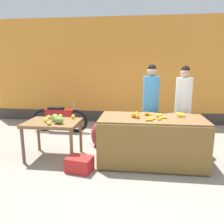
% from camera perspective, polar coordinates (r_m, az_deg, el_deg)
% --- Properties ---
extents(ground_plane, '(24.00, 24.00, 0.00)m').
position_cam_1_polar(ground_plane, '(4.37, 4.70, -12.74)').
color(ground_plane, gray).
extents(market_wall_back, '(9.57, 0.23, 3.30)m').
position_cam_1_polar(market_wall_back, '(7.03, 5.92, 10.29)').
color(market_wall_back, orange).
rests_on(market_wall_back, ground).
extents(fruit_stall_counter, '(1.93, 0.95, 0.89)m').
position_cam_1_polar(fruit_stall_counter, '(4.20, 10.29, -7.38)').
color(fruit_stall_counter, brown).
rests_on(fruit_stall_counter, ground).
extents(side_table_wooden, '(1.05, 0.76, 0.76)m').
position_cam_1_polar(side_table_wooden, '(4.46, -15.36, -3.59)').
color(side_table_wooden, brown).
rests_on(side_table_wooden, ground).
extents(banana_bunch_pile, '(0.75, 0.54, 0.07)m').
position_cam_1_polar(banana_bunch_pile, '(4.09, 13.40, -1.10)').
color(banana_bunch_pile, gold).
rests_on(banana_bunch_pile, fruit_stall_counter).
extents(orange_pile, '(0.33, 0.32, 0.09)m').
position_cam_1_polar(orange_pile, '(4.08, 6.75, -0.69)').
color(orange_pile, orange).
rests_on(orange_pile, fruit_stall_counter).
extents(mango_papaya_pile, '(0.62, 0.67, 0.14)m').
position_cam_1_polar(mango_papaya_pile, '(4.36, -14.46, -1.73)').
color(mango_papaya_pile, '#D8CD41').
rests_on(mango_papaya_pile, side_table_wooden).
extents(vendor_woman_blue_shirt, '(0.34, 0.34, 1.87)m').
position_cam_1_polar(vendor_woman_blue_shirt, '(4.77, 10.11, 1.15)').
color(vendor_woman_blue_shirt, '#33333D').
rests_on(vendor_woman_blue_shirt, ground).
extents(vendor_woman_white_shirt, '(0.34, 0.34, 1.84)m').
position_cam_1_polar(vendor_woman_white_shirt, '(4.88, 18.12, 0.83)').
color(vendor_woman_white_shirt, '#33333D').
rests_on(vendor_woman_white_shirt, ground).
extents(parked_motorcycle, '(1.60, 0.18, 0.88)m').
position_cam_1_polar(parked_motorcycle, '(6.24, -13.61, -1.51)').
color(parked_motorcycle, black).
rests_on(parked_motorcycle, ground).
extents(produce_crate, '(0.49, 0.40, 0.26)m').
position_cam_1_polar(produce_crate, '(3.97, -8.55, -13.43)').
color(produce_crate, red).
rests_on(produce_crate, ground).
extents(produce_sack, '(0.45, 0.47, 0.55)m').
position_cam_1_polar(produce_sack, '(5.01, -3.74, -6.02)').
color(produce_sack, maroon).
rests_on(produce_sack, ground).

